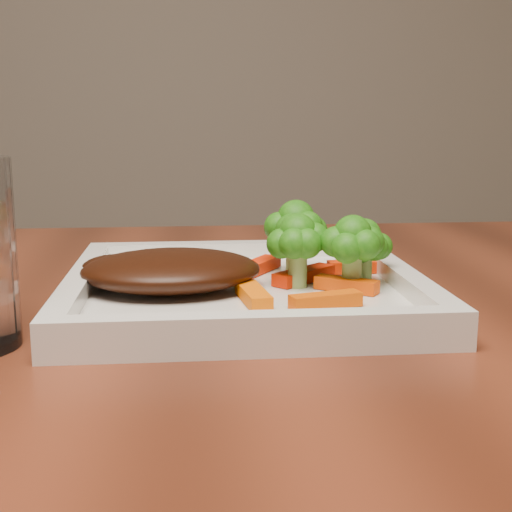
{
  "coord_description": "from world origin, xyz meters",
  "views": [
    {
      "loc": [
        0.3,
        -0.58,
        0.89
      ],
      "look_at": [
        0.36,
        -0.04,
        0.79
      ],
      "focal_mm": 50.0,
      "sensor_mm": 36.0,
      "label": 1
    }
  ],
  "objects": [
    {
      "name": "carrot_4",
      "position": [
        0.36,
        0.01,
        0.77
      ],
      "size": [
        0.04,
        0.06,
        0.01
      ],
      "primitive_type": "cube",
      "rotation": [
        0.0,
        0.0,
        1.0
      ],
      "color": "red",
      "rests_on": "plate"
    },
    {
      "name": "broccoli_0",
      "position": [
        0.39,
        0.0,
        0.8
      ],
      "size": [
        0.06,
        0.06,
        0.07
      ],
      "primitive_type": null,
      "rotation": [
        0.0,
        0.0,
        -0.07
      ],
      "color": "#1A5F0F",
      "rests_on": "plate"
    },
    {
      "name": "broccoli_3",
      "position": [
        0.39,
        -0.04,
        0.79
      ],
      "size": [
        0.07,
        0.07,
        0.06
      ],
      "primitive_type": null,
      "rotation": [
        0.0,
        0.0,
        -0.28
      ],
      "color": "#116813",
      "rests_on": "plate"
    },
    {
      "name": "carrot_3",
      "position": [
        0.45,
        0.0,
        0.77
      ],
      "size": [
        0.06,
        0.02,
        0.01
      ],
      "primitive_type": "cube",
      "rotation": [
        0.0,
        0.0,
        0.04
      ],
      "color": "#F12E03",
      "rests_on": "plate"
    },
    {
      "name": "steak",
      "position": [
        0.29,
        -0.04,
        0.78
      ],
      "size": [
        0.15,
        0.12,
        0.03
      ],
      "primitive_type": "ellipsoid",
      "rotation": [
        0.0,
        0.0,
        0.06
      ],
      "color": "black",
      "rests_on": "plate"
    },
    {
      "name": "carrot_2",
      "position": [
        0.35,
        -0.09,
        0.77
      ],
      "size": [
        0.02,
        0.06,
        0.01
      ],
      "primitive_type": "cube",
      "rotation": [
        0.0,
        0.0,
        1.7
      ],
      "color": "#EF6103",
      "rests_on": "plate"
    },
    {
      "name": "carrot_5",
      "position": [
        0.42,
        -0.06,
        0.77
      ],
      "size": [
        0.05,
        0.04,
        0.01
      ],
      "primitive_type": "cube",
      "rotation": [
        0.0,
        0.0,
        -0.63
      ],
      "color": "#DD4103",
      "rests_on": "plate"
    },
    {
      "name": "broccoli_2",
      "position": [
        0.43,
        -0.06,
        0.79
      ],
      "size": [
        0.07,
        0.07,
        0.06
      ],
      "primitive_type": null,
      "rotation": [
        0.0,
        0.0,
        0.32
      ],
      "color": "#327313",
      "rests_on": "plate"
    },
    {
      "name": "carrot_0",
      "position": [
        0.4,
        -0.11,
        0.77
      ],
      "size": [
        0.05,
        0.03,
        0.01
      ],
      "primitive_type": "cube",
      "rotation": [
        0.0,
        0.0,
        0.27
      ],
      "color": "#D24A03",
      "rests_on": "plate"
    },
    {
      "name": "carrot_6",
      "position": [
        0.4,
        -0.02,
        0.77
      ],
      "size": [
        0.06,
        0.05,
        0.01
      ],
      "primitive_type": "cube",
      "rotation": [
        0.0,
        0.0,
        0.73
      ],
      "color": "red",
      "rests_on": "plate"
    },
    {
      "name": "broccoli_1",
      "position": [
        0.44,
        -0.04,
        0.79
      ],
      "size": [
        0.06,
        0.06,
        0.06
      ],
      "primitive_type": null,
      "rotation": [
        0.0,
        0.0,
        0.26
      ],
      "color": "#2B6F12",
      "rests_on": "plate"
    },
    {
      "name": "plate",
      "position": [
        0.35,
        -0.04,
        0.76
      ],
      "size": [
        0.27,
        0.27,
        0.01
      ],
      "primitive_type": "cube",
      "color": "white",
      "rests_on": "dining_table"
    }
  ]
}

